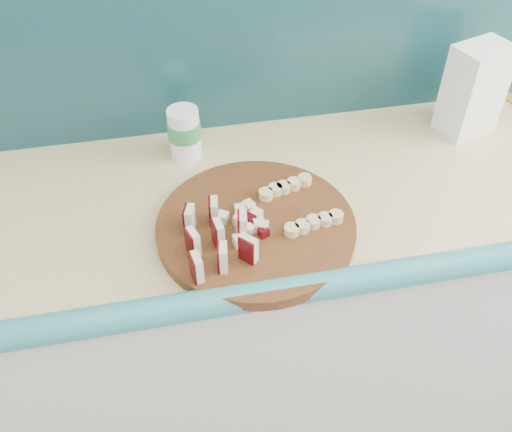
{
  "coord_description": "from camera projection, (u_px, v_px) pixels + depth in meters",
  "views": [
    {
      "loc": [
        -0.51,
        0.53,
        1.78
      ],
      "look_at": [
        -0.34,
        1.37,
        0.96
      ],
      "focal_mm": 40.0,
      "sensor_mm": 36.0,
      "label": 1
    }
  ],
  "objects": [
    {
      "name": "kitchen_counter",
      "position": [
        393.0,
        289.0,
        1.69
      ],
      "size": [
        2.2,
        0.63,
        0.91
      ],
      "color": "silver",
      "rests_on": "ground"
    },
    {
      "name": "backsplash",
      "position": [
        397.0,
        19.0,
        1.41
      ],
      "size": [
        2.2,
        0.02,
        0.5
      ],
      "primitive_type": "cube",
      "color": "teal",
      "rests_on": "kitchen_counter"
    },
    {
      "name": "cutting_board",
      "position": [
        256.0,
        227.0,
        1.22
      ],
      "size": [
        0.52,
        0.52,
        0.03
      ],
      "primitive_type": "cylinder",
      "rotation": [
        0.0,
        0.0,
        0.26
      ],
      "color": "#421E0E",
      "rests_on": "kitchen_counter"
    },
    {
      "name": "apple_wedges",
      "position": [
        215.0,
        238.0,
        1.13
      ],
      "size": [
        0.13,
        0.19,
        0.06
      ],
      "color": "beige",
      "rests_on": "cutting_board"
    },
    {
      "name": "apple_chunks",
      "position": [
        244.0,
        223.0,
        1.19
      ],
      "size": [
        0.07,
        0.06,
        0.02
      ],
      "color": "beige",
      "rests_on": "cutting_board"
    },
    {
      "name": "banana_slices",
      "position": [
        299.0,
        205.0,
        1.23
      ],
      "size": [
        0.16,
        0.18,
        0.02
      ],
      "color": "#D8C084",
      "rests_on": "cutting_board"
    },
    {
      "name": "flour_bag",
      "position": [
        474.0,
        90.0,
        1.42
      ],
      "size": [
        0.16,
        0.13,
        0.23
      ],
      "primitive_type": "cube",
      "rotation": [
        0.0,
        0.0,
        0.32
      ],
      "color": "white",
      "rests_on": "kitchen_counter"
    },
    {
      "name": "canister",
      "position": [
        184.0,
        132.0,
        1.37
      ],
      "size": [
        0.08,
        0.08,
        0.13
      ],
      "rotation": [
        0.0,
        0.0,
        0.3
      ],
      "color": "white",
      "rests_on": "kitchen_counter"
    },
    {
      "name": "banana_peel",
      "position": [
        491.0,
        97.0,
        1.61
      ],
      "size": [
        0.21,
        0.18,
        0.01
      ],
      "rotation": [
        0.0,
        0.0,
        -0.41
      ],
      "color": "gold",
      "rests_on": "kitchen_counter"
    }
  ]
}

